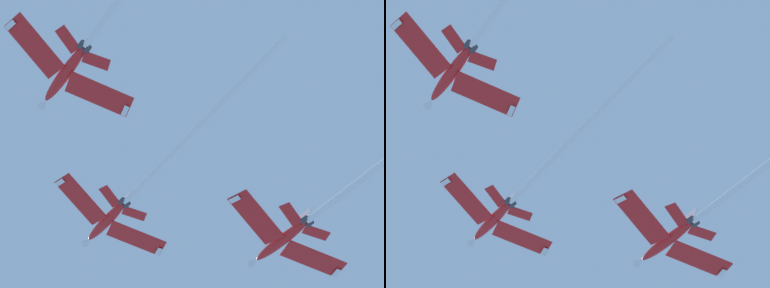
% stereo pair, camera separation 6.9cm
% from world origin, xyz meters
% --- Properties ---
extents(jet_lead, '(19.85, 46.34, 24.42)m').
position_xyz_m(jet_lead, '(-4.42, 1.34, 103.90)').
color(jet_lead, red).
extents(jet_left_wing, '(19.88, 44.20, 22.75)m').
position_xyz_m(jet_left_wing, '(16.34, 15.43, 95.12)').
color(jet_left_wing, red).
extents(jet_right_wing, '(19.83, 38.99, 20.76)m').
position_xyz_m(jet_right_wing, '(-21.99, 19.82, 95.80)').
color(jet_right_wing, red).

